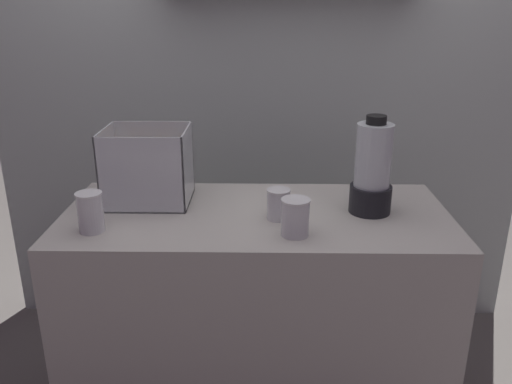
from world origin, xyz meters
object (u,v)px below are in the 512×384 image
juice_cup_pomegranate_left (278,206)px  carrot_display_bin (147,179)px  juice_cup_mango_middle (295,220)px  blender_pitcher (372,172)px  juice_cup_pomegranate_far_left (91,214)px

juice_cup_pomegranate_left → carrot_display_bin: bearing=160.8°
carrot_display_bin → juice_cup_mango_middle: size_ratio=2.47×
blender_pitcher → juice_cup_pomegranate_far_left: bearing=-168.9°
juice_cup_pomegranate_far_left → juice_cup_pomegranate_left: 0.63m
blender_pitcher → juice_cup_mango_middle: blender_pitcher is taller
juice_cup_mango_middle → carrot_display_bin: bearing=150.7°
blender_pitcher → juice_cup_mango_middle: size_ratio=2.83×
juice_cup_pomegranate_far_left → juice_cup_pomegranate_left: bearing=10.5°
juice_cup_pomegranate_left → juice_cup_pomegranate_far_left: bearing=-169.5°
juice_cup_pomegranate_left → blender_pitcher: bearing=12.2°
carrot_display_bin → blender_pitcher: 0.83m
carrot_display_bin → juice_cup_pomegranate_far_left: bearing=-114.3°
carrot_display_bin → blender_pitcher: bearing=-6.8°
blender_pitcher → juice_cup_pomegranate_far_left: size_ratio=2.61×
juice_cup_pomegranate_left → juice_cup_mango_middle: (0.05, -0.13, 0.01)m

